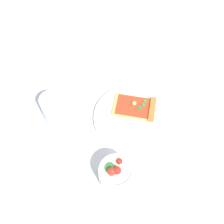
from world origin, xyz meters
TOP-DOWN VIEW (x-y plane):
  - ground_plane at (0.00, 0.00)m, footprint 2.40×2.40m
  - plate at (-0.01, -0.05)m, footprint 0.27×0.27m
  - pizza_slice_main at (-0.03, -0.08)m, footprint 0.17×0.15m
  - salad_bowl at (0.10, 0.14)m, footprint 0.10×0.10m
  - soda_glass at (0.25, -0.12)m, footprint 0.08×0.08m
  - paper_napkin at (-0.11, -0.27)m, footprint 0.18×0.15m

SIDE VIEW (x-z plane):
  - ground_plane at x=0.00m, z-range 0.00..0.00m
  - paper_napkin at x=-0.11m, z-range 0.00..0.00m
  - plate at x=-0.01m, z-range 0.00..0.01m
  - pizza_slice_main at x=-0.03m, z-range 0.01..0.03m
  - salad_bowl at x=0.10m, z-range -0.01..0.08m
  - soda_glass at x=0.25m, z-range 0.00..0.11m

